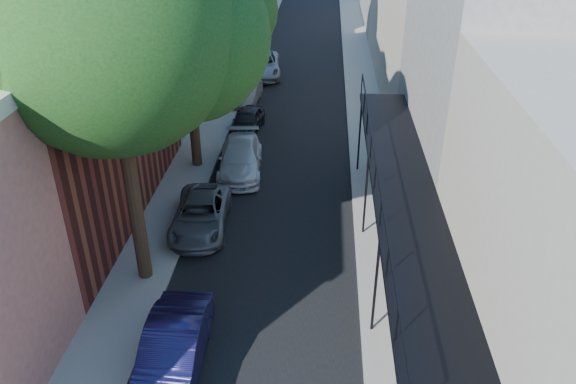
% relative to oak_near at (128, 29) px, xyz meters
% --- Properties ---
extents(road_surface, '(6.00, 64.00, 0.01)m').
position_rel_oak_near_xyz_m(road_surface, '(3.37, 19.74, -7.87)').
color(road_surface, black).
rests_on(road_surface, ground).
extents(sidewalk_left, '(2.00, 64.00, 0.12)m').
position_rel_oak_near_xyz_m(sidewalk_left, '(-0.63, 19.74, -7.82)').
color(sidewalk_left, gray).
rests_on(sidewalk_left, ground).
extents(sidewalk_right, '(2.00, 64.00, 0.12)m').
position_rel_oak_near_xyz_m(sidewalk_right, '(7.37, 19.74, -7.82)').
color(sidewalk_right, gray).
rests_on(sidewalk_right, ground).
extents(buildings_left, '(10.10, 59.10, 12.00)m').
position_rel_oak_near_xyz_m(buildings_left, '(-5.93, 18.50, -2.94)').
color(buildings_left, tan).
rests_on(buildings_left, ground).
extents(buildings_right, '(9.80, 55.00, 10.00)m').
position_rel_oak_near_xyz_m(buildings_right, '(12.36, 19.23, -3.45)').
color(buildings_right, '#B9AF99').
rests_on(buildings_right, ground).
extents(oak_near, '(7.48, 6.80, 11.42)m').
position_rel_oak_near_xyz_m(oak_near, '(0.00, 0.00, 0.00)').
color(oak_near, black).
rests_on(oak_near, ground).
extents(oak_mid, '(6.60, 6.00, 10.20)m').
position_rel_oak_near_xyz_m(oak_mid, '(-0.05, 7.97, -0.82)').
color(oak_mid, black).
rests_on(oak_mid, ground).
extents(parked_car_b, '(1.52, 4.18, 1.37)m').
position_rel_oak_near_xyz_m(parked_car_b, '(1.45, -4.05, -7.19)').
color(parked_car_b, '#16133D').
rests_on(parked_car_b, ground).
extents(parked_car_c, '(2.17, 4.27, 1.16)m').
position_rel_oak_near_xyz_m(parked_car_c, '(0.77, 2.78, -7.30)').
color(parked_car_c, '#5B5E63').
rests_on(parked_car_c, ground).
extents(parked_car_d, '(2.17, 4.57, 1.29)m').
position_rel_oak_near_xyz_m(parked_car_d, '(1.57, 7.37, -7.24)').
color(parked_car_d, silver).
rests_on(parked_car_d, ground).
extents(parked_car_e, '(1.65, 3.40, 1.12)m').
position_rel_oak_near_xyz_m(parked_car_e, '(1.29, 11.90, -7.32)').
color(parked_car_e, black).
rests_on(parked_car_e, ground).
extents(parked_car_f, '(1.38, 3.47, 1.12)m').
position_rel_oak_near_xyz_m(parked_car_f, '(0.77, 15.94, -7.32)').
color(parked_car_f, slate).
rests_on(parked_car_f, ground).
extents(parked_car_g, '(2.86, 5.23, 1.39)m').
position_rel_oak_near_xyz_m(parked_car_g, '(1.01, 21.08, -7.18)').
color(parked_car_g, gray).
rests_on(parked_car_g, ground).
extents(pedestrian, '(0.44, 0.67, 1.81)m').
position_rel_oak_near_xyz_m(pedestrian, '(7.20, -4.85, -6.85)').
color(pedestrian, gray).
rests_on(pedestrian, sidewalk_right).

